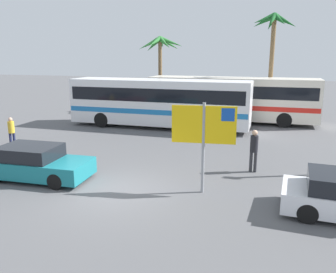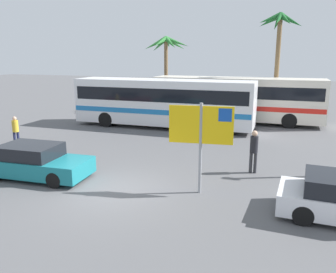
# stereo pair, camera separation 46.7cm
# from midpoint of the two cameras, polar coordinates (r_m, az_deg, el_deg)

# --- Properties ---
(ground) EXTENTS (120.00, 120.00, 0.00)m
(ground) POSITION_cam_midpoint_polar(r_m,az_deg,el_deg) (12.63, -8.04, -8.97)
(ground) COLOR #565659
(bus_front_coach) EXTENTS (11.93, 2.53, 3.17)m
(bus_front_coach) POSITION_cam_midpoint_polar(r_m,az_deg,el_deg) (23.03, -0.25, 5.90)
(bus_front_coach) COLOR white
(bus_front_coach) RESTS_ON ground
(bus_rear_coach) EXTENTS (11.93, 2.53, 3.17)m
(bus_rear_coach) POSITION_cam_midpoint_polar(r_m,az_deg,el_deg) (25.45, 11.70, 6.34)
(bus_rear_coach) COLOR silver
(bus_rear_coach) RESTS_ON ground
(ferry_sign) EXTENTS (2.19, 0.33, 3.20)m
(ferry_sign) POSITION_cam_midpoint_polar(r_m,az_deg,el_deg) (11.81, 6.80, 1.31)
(ferry_sign) COLOR gray
(ferry_sign) RESTS_ON ground
(car_teal) EXTENTS (4.34, 2.02, 1.32)m
(car_teal) POSITION_cam_midpoint_polar(r_m,az_deg,el_deg) (14.62, -20.22, -3.93)
(car_teal) COLOR #19757F
(car_teal) RESTS_ON ground
(pedestrian_near_sign) EXTENTS (0.32, 0.32, 1.59)m
(pedestrian_near_sign) POSITION_cam_midpoint_polar(r_m,az_deg,el_deg) (19.96, -23.24, 1.17)
(pedestrian_near_sign) COLOR #1E2347
(pedestrian_near_sign) RESTS_ON ground
(pedestrian_crossing_lot) EXTENTS (0.32, 0.32, 1.79)m
(pedestrian_crossing_lot) POSITION_cam_midpoint_polar(r_m,az_deg,el_deg) (14.57, 14.86, -1.85)
(pedestrian_crossing_lot) COLOR #2D2D33
(pedestrian_crossing_lot) RESTS_ON ground
(palm_tree_seaside) EXTENTS (3.73, 4.00, 6.30)m
(palm_tree_seaside) POSITION_cam_midpoint_polar(r_m,az_deg,el_deg) (30.41, 0.21, 14.18)
(palm_tree_seaside) COLOR brown
(palm_tree_seaside) RESTS_ON ground
(palm_tree_inland) EXTENTS (3.20, 3.21, 7.64)m
(palm_tree_inland) POSITION_cam_midpoint_polar(r_m,az_deg,el_deg) (26.44, 18.36, 15.89)
(palm_tree_inland) COLOR brown
(palm_tree_inland) RESTS_ON ground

